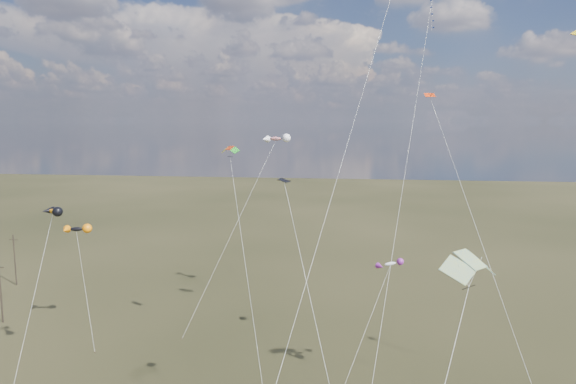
# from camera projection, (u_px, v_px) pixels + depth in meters

# --- Properties ---
(utility_pole_near) EXTENTS (1.40, 0.20, 8.00)m
(utility_pole_near) POSITION_uv_depth(u_px,v_px,m) (1.00, 291.00, 64.36)
(utility_pole_near) COLOR black
(utility_pole_near) RESTS_ON ground
(utility_pole_far) EXTENTS (1.40, 0.20, 8.00)m
(utility_pole_far) POSITION_uv_depth(u_px,v_px,m) (15.00, 259.00, 79.14)
(utility_pole_far) COLOR black
(utility_pole_far) RESTS_ON ground
(diamond_navy_tall) EXTENTS (9.02, 34.31, 40.18)m
(diamond_navy_tall) POSITION_uv_depth(u_px,v_px,m) (427.00, 41.00, 57.09)
(diamond_navy_tall) COLOR #080D55
(diamond_navy_tall) RESTS_ON ground
(diamond_black_mid) EXTENTS (7.29, 13.28, 21.00)m
(diamond_black_mid) POSITION_uv_depth(u_px,v_px,m) (305.00, 275.00, 35.25)
(diamond_black_mid) COLOR black
(diamond_black_mid) RESTS_ON ground
(diamond_orange_center) EXTENTS (9.19, 13.14, 27.78)m
(diamond_orange_center) POSITION_uv_depth(u_px,v_px,m) (463.00, 188.00, 43.23)
(diamond_orange_center) COLOR #EB3508
(diamond_orange_center) RESTS_ON ground
(parafoil_striped) EXTENTS (7.57, 11.20, 20.09)m
(parafoil_striped) POSITION_uv_depth(u_px,v_px,m) (470.00, 261.00, 22.00)
(parafoil_striped) COLOR yellow
(parafoil_striped) RESTS_ON ground
(parafoil_tricolor) EXTENTS (8.78, 19.50, 22.92)m
(parafoil_tricolor) POSITION_uv_depth(u_px,v_px,m) (230.00, 150.00, 55.30)
(parafoil_tricolor) COLOR #CFC511
(parafoil_tricolor) RESTS_ON ground
(novelty_black_orange) EXTENTS (6.28, 6.70, 13.14)m
(novelty_black_orange) POSITION_uv_depth(u_px,v_px,m) (76.00, 229.00, 60.91)
(novelty_black_orange) COLOR black
(novelty_black_orange) RESTS_ON ground
(novelty_orange_black) EXTENTS (2.67, 10.14, 17.06)m
(novelty_orange_black) POSITION_uv_depth(u_px,v_px,m) (52.00, 212.00, 50.19)
(novelty_orange_black) COLOR #CA7005
(novelty_orange_black) RESTS_ON ground
(novelty_white_purple) EXTENTS (6.74, 9.63, 12.52)m
(novelty_white_purple) POSITION_uv_depth(u_px,v_px,m) (390.00, 265.00, 47.42)
(novelty_white_purple) COLOR silver
(novelty_white_purple) RESTS_ON ground
(novelty_redwhite_stripe) EXTENTS (11.18, 13.99, 23.60)m
(novelty_redwhite_stripe) POSITION_uv_depth(u_px,v_px,m) (275.00, 139.00, 67.99)
(novelty_redwhite_stripe) COLOR red
(novelty_redwhite_stripe) RESTS_ON ground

